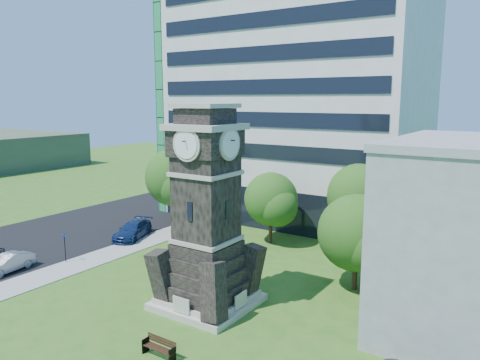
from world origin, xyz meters
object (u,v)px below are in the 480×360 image
Objects in this scene: car_street_mid at (7,263)px; park_bench at (160,347)px; clock_tower at (207,221)px; car_street_north at (133,230)px; street_sign at (65,245)px.

car_street_mid is 2.11× the size of park_bench.
clock_tower is 6.51× the size of park_bench.
car_street_mid is at bearing 173.05° from park_bench.
park_bench is at bearing -74.60° from clock_tower.
car_street_north is (-14.23, 7.37, -4.54)m from clock_tower.
street_sign reaches higher than car_street_mid.
car_street_north reaches higher than car_street_mid.
clock_tower reaches higher than car_street_north.
park_bench is at bearing -15.08° from car_street_mid.
car_street_mid is at bearing -116.89° from street_sign.
street_sign reaches higher than car_street_north.
car_street_north is at bearing 152.63° from clock_tower.
street_sign is at bearing -106.80° from car_street_north.
park_bench is at bearing -60.61° from car_street_north.
car_street_north is at bearing 140.62° from park_bench.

